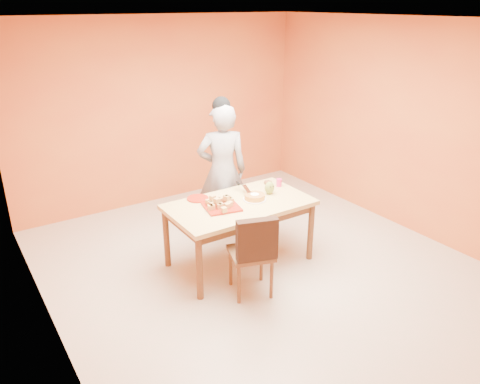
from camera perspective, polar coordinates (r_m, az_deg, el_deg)
floor at (r=5.50m, az=2.45°, el=-9.05°), size 5.00×5.00×0.00m
ceiling at (r=4.70m, az=3.01°, el=20.33°), size 5.00×5.00×0.00m
wall_back at (r=7.04m, az=-9.45°, el=9.61°), size 4.50×0.00×4.50m
wall_left at (r=4.12m, az=-23.62°, el=-1.16°), size 0.00×5.00×5.00m
wall_right at (r=6.47m, az=19.23°, el=7.56°), size 0.00×5.00×5.00m
dining_table at (r=5.28m, az=-0.06°, el=-2.26°), size 1.60×0.90×0.76m
dining_chair at (r=4.81m, az=1.47°, el=-7.29°), size 0.55×0.61×0.93m
pastry_pile at (r=5.09m, az=-2.27°, el=-1.16°), size 0.33×0.33×0.11m
person at (r=5.90m, az=-2.17°, el=2.51°), size 0.74×0.62×1.73m
pastry_platter at (r=5.12m, az=-2.26°, el=-1.82°), size 0.43×0.43×0.02m
red_dinner_plate at (r=5.36m, az=-5.16°, el=-0.79°), size 0.30×0.30×0.01m
white_cake_plate at (r=5.32m, az=1.80°, el=-0.90°), size 0.34×0.34×0.01m
sponge_cake at (r=5.31m, az=1.80°, el=-0.57°), size 0.30×0.30×0.05m
cake_server at (r=5.43m, az=0.80°, el=0.39°), size 0.14×0.27×0.01m
egg_ornament at (r=5.46m, az=3.61°, el=0.51°), size 0.15×0.13×0.15m
magenta_glass at (r=5.71m, az=4.78°, el=1.15°), size 0.09×0.09×0.09m
checker_tin at (r=5.79m, az=3.43°, el=1.15°), size 0.12×0.12×0.03m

